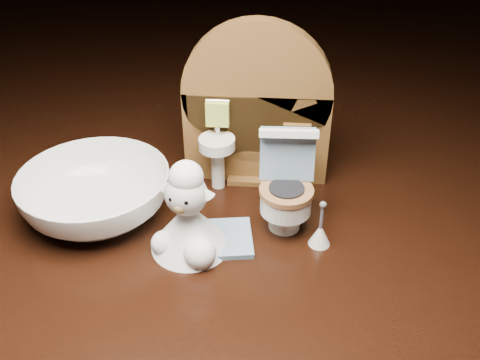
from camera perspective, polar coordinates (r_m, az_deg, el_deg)
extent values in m
cube|color=black|center=(0.49, 1.06, -8.80)|extent=(2.50, 2.50, 0.10)
cube|color=brown|center=(0.48, 1.72, 4.60)|extent=(0.13, 0.02, 0.09)
cylinder|color=brown|center=(0.46, 1.81, 9.22)|extent=(0.13, 0.02, 0.13)
cube|color=brown|center=(0.51, 1.64, 0.61)|extent=(0.05, 0.04, 0.01)
cylinder|color=white|center=(0.48, -2.37, 1.54)|extent=(0.01, 0.01, 0.04)
cylinder|color=white|center=(0.47, -2.49, 3.92)|extent=(0.03, 0.03, 0.01)
cylinder|color=silver|center=(0.47, -2.38, 5.53)|extent=(0.00, 0.00, 0.01)
cube|color=#BFD34A|center=(0.46, -2.42, 7.05)|extent=(0.02, 0.01, 0.02)
cube|color=brown|center=(0.47, 6.06, 4.74)|extent=(0.02, 0.01, 0.02)
cylinder|color=beige|center=(0.47, 6.02, 3.74)|extent=(0.02, 0.02, 0.02)
cylinder|color=white|center=(0.44, 4.79, -3.98)|extent=(0.03, 0.03, 0.02)
cylinder|color=white|center=(0.43, 4.91, -2.31)|extent=(0.04, 0.04, 0.02)
cylinder|color=brown|center=(0.42, 4.98, -1.20)|extent=(0.04, 0.04, 0.00)
cube|color=white|center=(0.45, 4.81, -0.56)|extent=(0.04, 0.02, 0.05)
cube|color=#6E8DA6|center=(0.42, 5.07, 2.77)|extent=(0.04, 0.02, 0.04)
cube|color=white|center=(0.41, 5.23, 4.96)|extent=(0.05, 0.01, 0.01)
cylinder|color=#A9D954|center=(0.43, 6.31, 2.93)|extent=(0.01, 0.01, 0.01)
cube|color=#6E8DA6|center=(0.43, -2.55, -6.29)|extent=(0.06, 0.06, 0.00)
cone|color=white|center=(0.43, 8.52, -5.75)|extent=(0.02, 0.02, 0.02)
cylinder|color=#59595B|center=(0.42, 8.72, -3.92)|extent=(0.00, 0.00, 0.02)
sphere|color=#59595B|center=(0.41, 8.87, -2.63)|extent=(0.01, 0.01, 0.01)
cone|color=white|center=(0.42, -5.42, -4.84)|extent=(0.06, 0.06, 0.04)
sphere|color=white|center=(0.41, -4.32, -7.78)|extent=(0.02, 0.02, 0.02)
sphere|color=white|center=(0.42, -8.08, -6.71)|extent=(0.02, 0.02, 0.02)
sphere|color=silver|center=(0.40, -5.77, -1.52)|extent=(0.03, 0.03, 0.03)
sphere|color=olive|center=(0.39, -6.39, -2.83)|extent=(0.01, 0.01, 0.01)
sphere|color=white|center=(0.39, -5.77, 0.26)|extent=(0.03, 0.03, 0.03)
cone|color=silver|center=(0.40, -7.62, -0.49)|extent=(0.02, 0.01, 0.01)
cone|color=silver|center=(0.39, -3.72, -1.24)|extent=(0.02, 0.01, 0.01)
sphere|color=black|center=(0.39, -7.32, -2.06)|extent=(0.00, 0.00, 0.00)
sphere|color=black|center=(0.38, -5.76, -2.38)|extent=(0.00, 0.00, 0.00)
imported|color=white|center=(0.47, -15.13, -1.45)|extent=(0.13, 0.13, 0.04)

